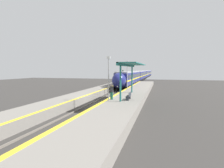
{
  "coord_description": "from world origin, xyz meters",
  "views": [
    {
      "loc": [
        7.9,
        -21.21,
        4.46
      ],
      "look_at": [
        0.59,
        4.93,
        2.22
      ],
      "focal_mm": 28.0,
      "sensor_mm": 36.0,
      "label": 1
    }
  ],
  "objects": [
    {
      "name": "person_waiting",
      "position": [
        2.37,
        -1.61,
        1.88
      ],
      "size": [
        0.36,
        0.23,
        1.78
      ],
      "color": "#1E604C",
      "rests_on": "platform_right"
    },
    {
      "name": "lamppost_mid",
      "position": [
        2.24,
        8.89,
        3.82
      ],
      "size": [
        0.36,
        0.2,
        4.98
      ],
      "color": "#9E9EA3",
      "rests_on": "platform_right"
    },
    {
      "name": "station_canopy",
      "position": [
        4.22,
        1.36,
        4.94
      ],
      "size": [
        2.02,
        10.89,
        4.29
      ],
      "color": "#1E6B66",
      "rests_on": "platform_right"
    },
    {
      "name": "rail_left",
      "position": [
        -0.72,
        0.0,
        0.07
      ],
      "size": [
        0.08,
        90.0,
        0.15
      ],
      "primitive_type": "cube",
      "color": "slate",
      "rests_on": "ground_plane"
    },
    {
      "name": "lamppost_near",
      "position": [
        2.24,
        -2.4,
        3.82
      ],
      "size": [
        0.36,
        0.2,
        4.98
      ],
      "color": "#9E9EA3",
      "rests_on": "platform_right"
    },
    {
      "name": "platform_right",
      "position": [
        3.77,
        0.0,
        0.47
      ],
      "size": [
        4.19,
        64.0,
        0.96
      ],
      "color": "gray",
      "rests_on": "ground_plane"
    },
    {
      "name": "platform_bench",
      "position": [
        4.39,
        -1.33,
        1.42
      ],
      "size": [
        0.44,
        1.53,
        0.89
      ],
      "color": "#2D333D",
      "rests_on": "platform_right"
    },
    {
      "name": "ground_plane",
      "position": [
        0.0,
        0.0,
        0.0
      ],
      "size": [
        120.0,
        120.0,
        0.0
      ],
      "primitive_type": "plane",
      "color": "#383533"
    },
    {
      "name": "railway_signal",
      "position": [
        -2.31,
        26.38,
        2.65
      ],
      "size": [
        0.28,
        0.28,
        4.34
      ],
      "color": "#59595E",
      "rests_on": "ground_plane"
    },
    {
      "name": "train",
      "position": [
        0.0,
        58.2,
        2.28
      ],
      "size": [
        2.89,
        95.77,
        4.0
      ],
      "color": "black",
      "rests_on": "ground_plane"
    },
    {
      "name": "platform_left",
      "position": [
        -3.31,
        0.0,
        0.47
      ],
      "size": [
        3.28,
        64.0,
        0.96
      ],
      "color": "gray",
      "rests_on": "ground_plane"
    },
    {
      "name": "rail_right",
      "position": [
        0.72,
        0.0,
        0.07
      ],
      "size": [
        0.08,
        90.0,
        0.15
      ],
      "primitive_type": "cube",
      "color": "slate",
      "rests_on": "ground_plane"
    }
  ]
}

